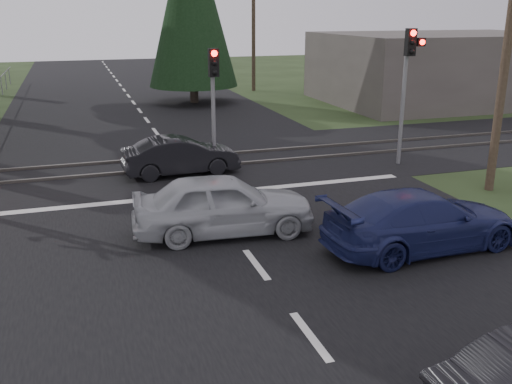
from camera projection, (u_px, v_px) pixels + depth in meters
name	position (u px, v px, depth m)	size (l,w,h in m)	color
ground	(310.00, 336.00, 9.63)	(120.00, 120.00, 0.00)	#233216
road	(191.00, 178.00, 18.70)	(14.00, 100.00, 0.01)	black
rail_corridor	(180.00, 164.00, 20.51)	(120.00, 8.00, 0.01)	black
stop_line	(203.00, 194.00, 17.06)	(13.00, 0.35, 0.00)	silver
rail_near	(184.00, 168.00, 19.77)	(120.00, 0.12, 0.10)	#59544C
rail_far	(176.00, 157.00, 21.22)	(120.00, 0.12, 0.10)	#59544C
traffic_signal_right	(409.00, 70.00, 19.42)	(0.68, 0.48, 4.70)	slate
traffic_signal_center	(214.00, 89.00, 18.75)	(0.32, 0.48, 4.10)	slate
utility_pole_near	(509.00, 30.00, 16.12)	(1.80, 0.26, 9.00)	#4C3D2D
utility_pole_mid	(254.00, 19.00, 37.89)	(1.80, 0.26, 9.00)	#4C3D2D
utility_pole_far	(183.00, 16.00, 60.57)	(1.80, 0.26, 9.00)	#4C3D2D
building_right	(444.00, 68.00, 34.23)	(14.00, 10.00, 4.00)	#59514C
silver_car	(223.00, 204.00, 13.88)	(1.77, 4.41, 1.50)	#A6AAAE
blue_sedan	(422.00, 221.00, 13.00)	(1.91, 4.70, 1.37)	navy
dark_car_far	(181.00, 156.00, 19.00)	(1.33, 3.82, 1.26)	black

